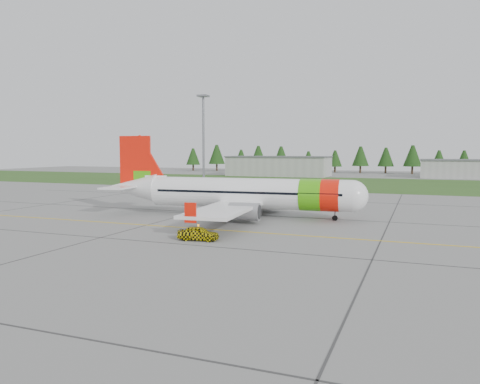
% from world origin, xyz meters
% --- Properties ---
extents(ground, '(320.00, 320.00, 0.00)m').
position_xyz_m(ground, '(0.00, 0.00, 0.00)').
color(ground, gray).
rests_on(ground, ground).
extents(aircraft, '(33.65, 31.09, 10.19)m').
position_xyz_m(aircraft, '(-7.45, 18.04, 2.94)').
color(aircraft, white).
rests_on(aircraft, ground).
extents(follow_me_car, '(1.51, 1.72, 3.84)m').
position_xyz_m(follow_me_car, '(-5.75, 2.22, 1.92)').
color(follow_me_car, '#FCEB0E').
rests_on(follow_me_car, ground).
extents(service_van, '(1.73, 1.65, 4.65)m').
position_xyz_m(service_van, '(-25.36, 56.08, 2.33)').
color(service_van, silver).
rests_on(service_van, ground).
extents(grass_strip, '(320.00, 50.00, 0.03)m').
position_xyz_m(grass_strip, '(0.00, 82.00, 0.01)').
color(grass_strip, '#30561E').
rests_on(grass_strip, ground).
extents(taxi_guideline, '(120.00, 0.25, 0.02)m').
position_xyz_m(taxi_guideline, '(0.00, 8.00, 0.01)').
color(taxi_guideline, gold).
rests_on(taxi_guideline, ground).
extents(hangar_west, '(32.00, 14.00, 6.00)m').
position_xyz_m(hangar_west, '(-30.00, 110.00, 3.00)').
color(hangar_west, '#A8A8A3').
rests_on(hangar_west, ground).
extents(hangar_east, '(24.00, 12.00, 5.20)m').
position_xyz_m(hangar_east, '(25.00, 118.00, 2.60)').
color(hangar_east, '#A8A8A3').
rests_on(hangar_east, ground).
extents(floodlight_mast, '(0.50, 0.50, 20.00)m').
position_xyz_m(floodlight_mast, '(-32.00, 58.00, 10.00)').
color(floodlight_mast, slate).
rests_on(floodlight_mast, ground).
extents(treeline, '(160.00, 8.00, 10.00)m').
position_xyz_m(treeline, '(0.00, 138.00, 5.00)').
color(treeline, '#1C3F14').
rests_on(treeline, ground).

